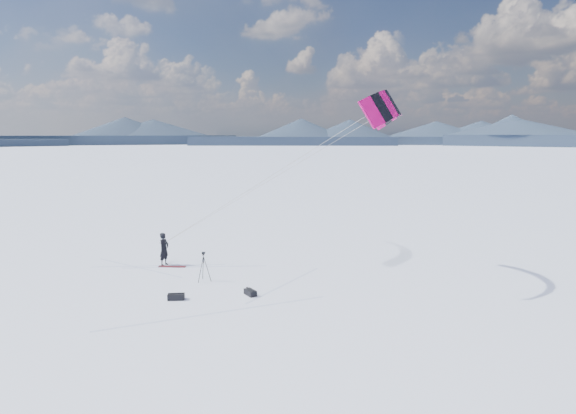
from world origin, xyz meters
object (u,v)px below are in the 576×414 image
(snowboard, at_px, (172,267))
(gear_bag_b, at_px, (250,292))
(tripod, at_px, (204,262))
(snowkiter, at_px, (165,265))
(gear_bag_a, at_px, (176,297))

(snowboard, xyz_separation_m, gear_bag_b, (6.04, -3.07, 0.12))
(snowboard, distance_m, tripod, 3.60)
(snowboard, distance_m, gear_bag_b, 6.78)
(snowkiter, height_order, gear_bag_b, snowkiter)
(tripod, xyz_separation_m, gear_bag_b, (3.07, -1.28, -0.84))
(snowkiter, height_order, gear_bag_a, snowkiter)
(gear_bag_a, relative_size, gear_bag_b, 1.08)
(gear_bag_b, bearing_deg, tripod, -163.84)
(snowkiter, bearing_deg, tripod, -115.97)
(snowkiter, bearing_deg, gear_bag_b, -113.02)
(snowkiter, height_order, snowboard, snowkiter)
(tripod, bearing_deg, gear_bag_a, -96.28)
(snowkiter, relative_size, tripod, 1.23)
(snowboard, bearing_deg, tripod, -46.75)
(snowkiter, bearing_deg, snowboard, -104.61)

